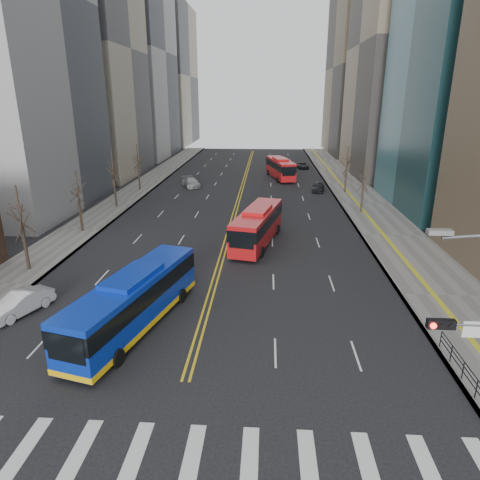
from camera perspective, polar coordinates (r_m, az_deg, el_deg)
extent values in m
plane|color=black|center=(19.81, -10.28, -26.85)|extent=(220.00, 220.00, 0.00)
cube|color=slate|center=(61.55, 16.24, 4.70)|extent=(7.00, 130.00, 0.15)
cube|color=slate|center=(63.46, -15.39, 5.18)|extent=(5.00, 130.00, 0.15)
cube|color=silver|center=(21.79, -27.03, -23.89)|extent=(0.70, 4.00, 0.01)
cube|color=silver|center=(20.82, -20.82, -25.23)|extent=(0.70, 4.00, 0.01)
cube|color=silver|center=(20.08, -13.94, -26.37)|extent=(0.70, 4.00, 0.01)
cube|color=silver|center=(19.60, -6.51, -27.22)|extent=(0.70, 4.00, 0.01)
cube|color=silver|center=(19.40, 1.28, -27.69)|extent=(0.70, 4.00, 0.01)
cube|color=silver|center=(19.49, 9.14, -27.71)|extent=(0.70, 4.00, 0.01)
cube|color=silver|center=(19.86, 16.80, -27.31)|extent=(0.70, 4.00, 0.01)
cube|color=silver|center=(20.50, 24.00, -26.54)|extent=(0.70, 4.00, 0.01)
cube|color=gold|center=(69.96, 0.10, 6.99)|extent=(0.15, 100.00, 0.01)
cube|color=gold|center=(69.94, 0.43, 6.98)|extent=(0.15, 100.00, 0.01)
cube|color=#A49984|center=(87.16, -21.82, 22.58)|extent=(22.00, 22.00, 44.00)
cube|color=#98989B|center=(112.17, -15.29, 23.05)|extent=(20.00, 26.00, 48.00)
cube|color=gray|center=(88.78, 22.51, 23.06)|extent=(20.00, 26.00, 46.00)
cube|color=#A49984|center=(142.43, -10.46, 20.66)|extent=(18.00, 30.00, 40.00)
cube|color=brown|center=(119.27, 16.88, 21.16)|extent=(18.00, 30.00, 42.00)
cube|color=black|center=(18.95, 25.22, -10.10)|extent=(1.10, 0.28, 0.38)
cylinder|color=#FF190C|center=(18.69, 24.38, -10.37)|extent=(0.24, 0.08, 0.24)
cylinder|color=black|center=(18.82, 25.39, -10.32)|extent=(0.24, 0.08, 0.24)
cylinder|color=black|center=(18.95, 26.39, -10.27)|extent=(0.24, 0.08, 0.24)
cube|color=silver|center=(19.55, 28.74, -10.42)|extent=(0.90, 0.06, 0.70)
cube|color=#999993|center=(17.34, 25.08, 0.97)|extent=(0.90, 0.35, 0.18)
cube|color=black|center=(25.46, 27.76, -14.19)|extent=(0.04, 6.00, 0.04)
cylinder|color=black|center=(24.61, 28.98, -17.00)|extent=(0.06, 0.06, 1.00)
cylinder|color=black|center=(25.72, 27.58, -15.14)|extent=(0.06, 0.06, 1.00)
cylinder|color=black|center=(26.87, 26.33, -13.43)|extent=(0.06, 0.06, 1.00)
cylinder|color=black|center=(28.05, 25.19, -11.86)|extent=(0.06, 0.06, 1.00)
cylinder|color=#30241D|center=(39.96, -26.65, -1.08)|extent=(0.28, 0.28, 3.90)
cylinder|color=#30241D|center=(49.34, -20.46, 3.02)|extent=(0.28, 0.28, 3.60)
cylinder|color=#30241D|center=(59.21, -16.30, 6.09)|extent=(0.28, 0.28, 4.00)
cylinder|color=#30241D|center=(69.47, -13.30, 8.00)|extent=(0.28, 0.28, 3.80)
cylinder|color=#30241D|center=(56.10, 15.94, 5.19)|extent=(0.28, 0.28, 3.50)
cylinder|color=#30241D|center=(67.60, 13.91, 7.65)|extent=(0.28, 0.28, 3.75)
cube|color=#0B2CAA|center=(27.99, -13.95, -7.80)|extent=(5.67, 12.89, 3.02)
cube|color=black|center=(27.74, -14.04, -6.73)|extent=(5.74, 12.92, 1.08)
cube|color=#0B2CAA|center=(27.33, -14.21, -4.77)|extent=(3.13, 4.80, 0.40)
cube|color=yellow|center=(28.58, -13.75, -10.15)|extent=(5.74, 12.92, 0.35)
cylinder|color=black|center=(26.50, -20.87, -13.48)|extent=(0.54, 1.04, 1.00)
cylinder|color=black|center=(25.09, -15.99, -14.87)|extent=(0.54, 1.04, 1.00)
cylinder|color=black|center=(32.29, -12.04, -6.64)|extent=(0.54, 1.04, 1.00)
cylinder|color=black|center=(31.14, -7.79, -7.37)|extent=(0.54, 1.04, 1.00)
cube|color=red|center=(42.52, 2.33, 1.92)|extent=(5.08, 11.93, 3.03)
cube|color=black|center=(42.36, 2.34, 2.67)|extent=(5.15, 11.96, 1.08)
cube|color=red|center=(42.09, 2.36, 4.03)|extent=(2.94, 4.43, 0.40)
cylinder|color=black|center=(39.86, -0.82, -1.28)|extent=(0.51, 1.04, 1.00)
cylinder|color=black|center=(39.22, 2.88, -1.64)|extent=(0.51, 1.04, 1.00)
cylinder|color=black|center=(46.68, 1.83, 1.70)|extent=(0.51, 1.04, 1.00)
cylinder|color=black|center=(46.13, 5.01, 1.43)|extent=(0.51, 1.04, 1.00)
cube|color=red|center=(78.27, 5.39, 9.53)|extent=(5.15, 11.93, 3.03)
cube|color=black|center=(78.18, 5.40, 9.95)|extent=(5.21, 11.97, 1.08)
cube|color=red|center=(78.03, 5.42, 10.70)|extent=(2.96, 4.44, 0.40)
cylinder|color=black|center=(74.62, 5.07, 8.03)|extent=(0.51, 1.04, 1.00)
cylinder|color=black|center=(75.30, 7.04, 8.06)|extent=(0.51, 1.04, 1.00)
cylinder|color=black|center=(81.75, 3.80, 8.98)|extent=(0.51, 1.04, 1.00)
cylinder|color=black|center=(82.37, 5.62, 9.01)|extent=(0.51, 1.04, 1.00)
imported|color=silver|center=(32.79, -27.27, -7.51)|extent=(3.27, 4.89, 1.52)
imported|color=black|center=(68.22, 10.38, 7.00)|extent=(2.53, 4.52, 1.45)
imported|color=gray|center=(70.93, -6.56, 7.64)|extent=(4.12, 5.63, 1.52)
imported|color=black|center=(90.32, 8.33, 9.81)|extent=(2.55, 4.60, 1.22)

